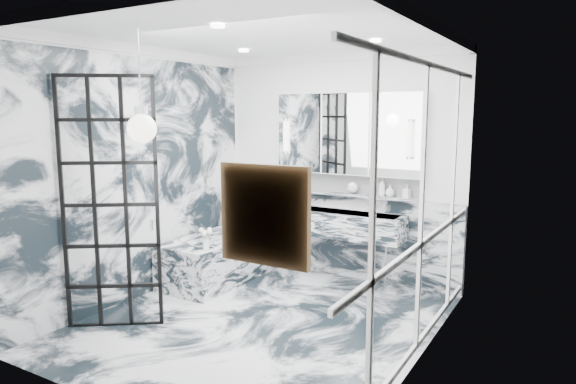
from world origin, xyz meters
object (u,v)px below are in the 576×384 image
Objects in this scene: trough_sink at (340,223)px; crittall_door at (110,205)px; mirror_cabinet at (347,134)px; bathtub at (222,257)px.

crittall_door is at bearing -119.50° from trough_sink.
mirror_cabinet is (-0.00, 0.17, 1.09)m from trough_sink.
mirror_cabinet is at bearing 90.00° from trough_sink.
bathtub is (-1.32, -0.83, -1.54)m from mirror_cabinet.
trough_sink is 1.55m from bathtub.
crittall_door is 1.27× the size of mirror_cabinet.
bathtub is at bearing -147.94° from mirror_cabinet.
crittall_door is 1.51× the size of trough_sink.
trough_sink is 0.84× the size of mirror_cabinet.
crittall_door reaches higher than bathtub.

